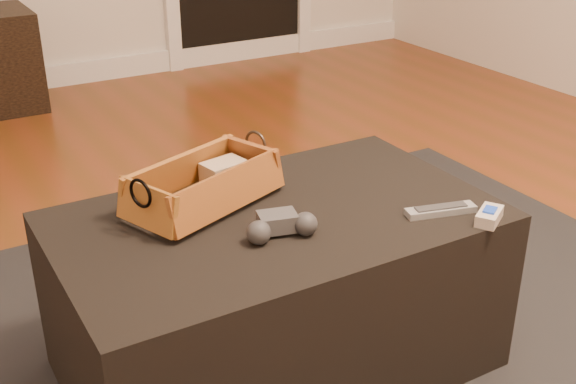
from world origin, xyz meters
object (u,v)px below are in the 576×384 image
ottoman (277,292)px  silver_remote (441,210)px  game_controller (280,226)px  tv_remote (203,200)px  cream_gadget (489,216)px  wicker_basket (204,188)px

ottoman → silver_remote: size_ratio=5.88×
ottoman → game_controller: 0.26m
tv_remote → game_controller: size_ratio=1.19×
game_controller → cream_gadget: size_ratio=1.70×
ottoman → cream_gadget: cream_gadget is taller
ottoman → game_controller: game_controller is taller
game_controller → cream_gadget: bearing=-21.9°
wicker_basket → tv_remote: bearing=-122.1°
ottoman → game_controller: size_ratio=6.05×
wicker_basket → ottoman: bearing=-47.1°
ottoman → wicker_basket: bearing=132.9°
tv_remote → wicker_basket: bearing=30.9°
wicker_basket → silver_remote: 0.55m
game_controller → silver_remote: size_ratio=0.97×
cream_gadget → tv_remote: bearing=144.2°
tv_remote → silver_remote: (0.46, -0.29, -0.01)m
ottoman → cream_gadget: size_ratio=10.29×
silver_remote → cream_gadget: bearing=-52.2°
ottoman → silver_remote: (0.33, -0.19, 0.22)m
ottoman → cream_gadget: 0.53m
wicker_basket → game_controller: size_ratio=2.50×
tv_remote → silver_remote: 0.55m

